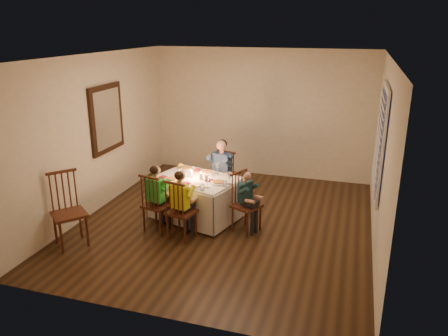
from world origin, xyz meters
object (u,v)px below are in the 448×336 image
(chair_adult, at_px, (221,203))
(chair_near_left, at_px, (159,230))
(chair_end, at_px, (246,230))
(child_green, at_px, (159,230))
(chair_extra, at_px, (73,244))
(chair_near_right, at_px, (182,237))
(child_teal, at_px, (246,230))
(child_yellow, at_px, (182,237))
(dining_table, at_px, (196,190))
(adult, at_px, (221,203))
(serving_bowl, at_px, (188,170))

(chair_adult, relative_size, chair_near_left, 1.00)
(chair_end, height_order, child_green, child_green)
(chair_adult, bearing_deg, chair_extra, -114.24)
(chair_near_right, height_order, child_teal, child_teal)
(chair_end, height_order, child_yellow, child_yellow)
(chair_near_left, height_order, child_yellow, child_yellow)
(chair_adult, bearing_deg, child_yellow, -83.54)
(child_teal, bearing_deg, chair_near_left, 131.54)
(dining_table, xyz_separation_m, child_green, (-0.41, -0.61, -0.49))
(chair_extra, distance_m, child_yellow, 1.58)
(child_yellow, bearing_deg, chair_near_right, -0.00)
(chair_adult, distance_m, chair_extra, 2.63)
(chair_adult, height_order, chair_extra, chair_extra)
(adult, height_order, serving_bowl, serving_bowl)
(chair_end, bearing_deg, child_yellow, 145.99)
(chair_near_left, bearing_deg, child_teal, -151.60)
(chair_extra, xyz_separation_m, serving_bowl, (1.13, 1.70, 0.71))
(chair_near_right, relative_size, child_green, 0.89)
(dining_table, bearing_deg, chair_end, 1.02)
(chair_near_left, xyz_separation_m, child_green, (0.00, 0.00, 0.00))
(adult, bearing_deg, serving_bowl, -126.87)
(child_green, height_order, serving_bowl, serving_bowl)
(dining_table, relative_size, child_green, 1.46)
(chair_near_left, xyz_separation_m, child_yellow, (0.45, -0.13, 0.00))
(chair_end, xyz_separation_m, chair_extra, (-2.29, -1.17, 0.00))
(chair_near_left, distance_m, chair_near_right, 0.47)
(child_green, xyz_separation_m, serving_bowl, (0.15, 0.90, 0.71))
(adult, distance_m, child_green, 1.43)
(chair_adult, height_order, chair_near_right, same)
(chair_adult, distance_m, child_green, 1.43)
(dining_table, xyz_separation_m, chair_adult, (0.21, 0.68, -0.49))
(chair_adult, distance_m, chair_end, 1.15)
(child_yellow, height_order, child_teal, child_yellow)
(chair_adult, distance_m, chair_near_right, 1.43)
(child_green, bearing_deg, adult, -103.22)
(chair_adult, bearing_deg, serving_bowl, -126.87)
(adult, xyz_separation_m, child_yellow, (-0.17, -1.42, 0.00))
(dining_table, bearing_deg, chair_adult, 88.41)
(child_yellow, relative_size, child_teal, 1.09)
(chair_near_right, relative_size, chair_end, 1.00)
(chair_near_left, relative_size, chair_end, 1.00)
(child_yellow, distance_m, child_teal, 1.00)
(adult, distance_m, child_yellow, 1.43)
(chair_near_right, distance_m, child_green, 0.47)
(adult, bearing_deg, child_teal, -39.71)
(chair_near_left, bearing_deg, chair_adult, -103.22)
(chair_near_left, bearing_deg, chair_extra, 51.47)
(dining_table, distance_m, chair_extra, 2.04)
(child_yellow, relative_size, serving_bowl, 4.84)
(serving_bowl, bearing_deg, chair_extra, -123.75)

